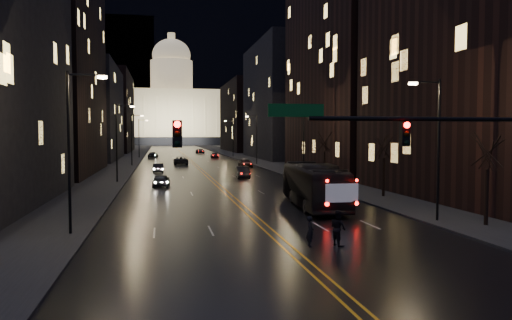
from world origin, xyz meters
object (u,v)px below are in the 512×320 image
oncoming_car_a (161,180)px  pedestrian_a (310,232)px  oncoming_car_b (158,168)px  pedestrian_b (338,228)px  traffic_signal (459,146)px  bus (314,185)px  receding_car_a (243,172)px

oncoming_car_a → pedestrian_a: 30.60m
oncoming_car_b → pedestrian_b: (9.03, -49.23, 0.22)m
traffic_signal → oncoming_car_b: (-12.35, 54.23, -4.42)m
bus → oncoming_car_a: size_ratio=2.93×
pedestrian_b → pedestrian_a: bearing=74.4°
bus → traffic_signal: bearing=-83.3°
traffic_signal → bus: 18.15m
pedestrian_a → oncoming_car_b: bearing=11.7°
receding_car_a → pedestrian_a: (-2.95, -38.36, 0.03)m
oncoming_car_a → receding_car_a: bearing=-134.6°
pedestrian_a → pedestrian_b: (1.46, 0.00, 0.12)m
traffic_signal → pedestrian_b: traffic_signal is taller
oncoming_car_b → receding_car_a: size_ratio=0.92×
oncoming_car_b → pedestrian_a: bearing=99.9°
traffic_signal → oncoming_car_a: size_ratio=4.21×
traffic_signal → receding_car_a: (-1.84, 43.37, -4.36)m
traffic_signal → pedestrian_a: (-4.78, 5.00, -4.33)m
bus → oncoming_car_b: 38.29m
traffic_signal → oncoming_car_a: traffic_signal is taller
pedestrian_b → oncoming_car_a: bearing=0.6°
bus → pedestrian_b: bus is taller
receding_car_a → pedestrian_b: 38.39m
receding_car_a → pedestrian_a: pedestrian_a is taller
traffic_signal → pedestrian_a: 8.17m
pedestrian_b → bus: bearing=-27.8°
oncoming_car_b → pedestrian_a: (7.57, -49.23, 0.09)m
bus → receding_car_a: 25.60m
traffic_signal → pedestrian_b: size_ratio=9.63×
traffic_signal → oncoming_car_b: traffic_signal is taller
bus → pedestrian_b: 13.13m
bus → oncoming_car_b: bus is taller
traffic_signal → oncoming_car_a: bearing=109.0°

